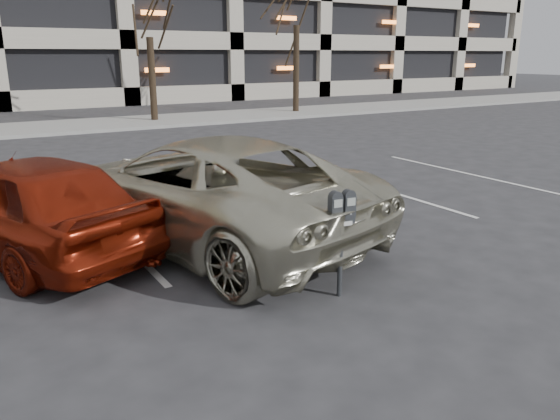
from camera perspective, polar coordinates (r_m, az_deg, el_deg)
ground at (r=7.62m, az=-2.38°, el=-5.09°), size 140.00×140.00×0.00m
sidewalk at (r=22.66m, az=-22.64°, el=7.96°), size 80.00×4.00×0.12m
stall_lines at (r=9.19m, az=-17.15°, el=-2.07°), size 16.90×5.20×0.00m
parking_meter at (r=6.20m, az=6.45°, el=-0.82°), size 0.33×0.16×1.25m
suv_silver at (r=8.28m, az=-7.81°, el=2.22°), size 3.99×6.18×1.59m
car_red at (r=8.31m, az=-25.06°, el=0.52°), size 3.26×4.68×1.48m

